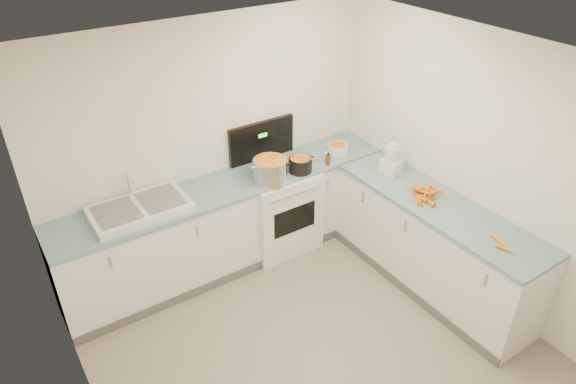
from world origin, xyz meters
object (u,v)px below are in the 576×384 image
stove (277,207)px  sink (140,209)px  steel_pot (270,171)px  mixing_bowl (338,149)px  spice_jar (326,157)px  black_pot (300,166)px  food_processor (392,160)px  extract_bottle (328,160)px

stove → sink: bearing=179.4°
steel_pot → mixing_bowl: size_ratio=1.53×
stove → spice_jar: stove is taller
steel_pot → mixing_bowl: bearing=5.4°
sink → black_pot: (1.63, -0.18, 0.03)m
stove → steel_pot: (-0.17, -0.15, 0.57)m
stove → black_pot: stove is taller
steel_pot → spice_jar: size_ratio=4.29×
stove → steel_pot: stove is taller
sink → food_processor: food_processor is taller
stove → sink: (-1.45, 0.02, 0.50)m
steel_pot → mixing_bowl: (0.92, 0.09, -0.05)m
extract_bottle → food_processor: bearing=-48.6°
stove → spice_jar: (0.54, -0.13, 0.51)m
black_pot → extract_bottle: bearing=-8.1°
extract_bottle → steel_pot: bearing=174.7°
mixing_bowl → black_pot: bearing=-169.6°
extract_bottle → food_processor: (0.43, -0.49, 0.08)m
black_pot → food_processor: food_processor is taller
sink → steel_pot: bearing=-7.5°
stove → steel_pot: 0.61m
stove → extract_bottle: bearing=-23.3°
steel_pot → food_processor: 1.23m
mixing_bowl → spice_jar: (-0.20, -0.07, -0.01)m
sink → steel_pot: 1.29m
stove → sink: size_ratio=1.58×
steel_pot → extract_bottle: (0.67, -0.06, -0.05)m
sink → mixing_bowl: 2.20m
black_pot → food_processor: bearing=-35.4°
steel_pot → mixing_bowl: steel_pot is taller
extract_bottle → food_processor: 0.65m
stove → mixing_bowl: 0.91m
black_pot → extract_bottle: size_ratio=2.04×
black_pot → sink: bearing=173.5°
food_processor → mixing_bowl: bearing=105.9°
sink → extract_bottle: size_ratio=7.36×
stove → black_pot: (0.18, -0.17, 0.53)m
black_pot → extract_bottle: black_pot is taller
black_pot → stove: bearing=136.6°
steel_pot → extract_bottle: 0.68m
black_pot → spice_jar: size_ratio=3.02×
steel_pot → sink: bearing=172.5°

